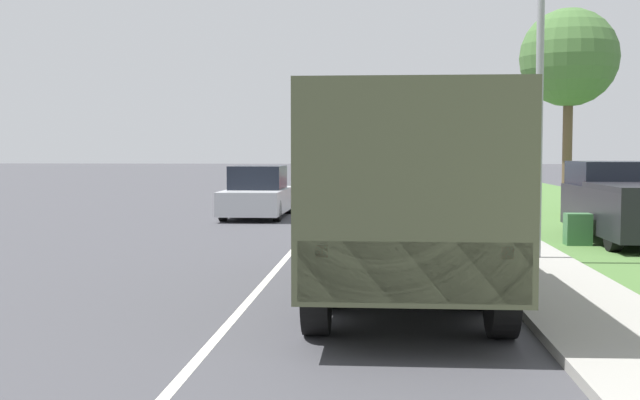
# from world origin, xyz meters

# --- Properties ---
(ground_plane) EXTENTS (180.00, 180.00, 0.00)m
(ground_plane) POSITION_xyz_m (0.00, 40.00, 0.00)
(ground_plane) COLOR #424247
(lane_centre_stripe) EXTENTS (0.12, 120.00, 0.00)m
(lane_centre_stripe) POSITION_xyz_m (0.00, 40.00, 0.00)
(lane_centre_stripe) COLOR silver
(lane_centre_stripe) RESTS_ON ground
(sidewalk_right) EXTENTS (1.80, 120.00, 0.12)m
(sidewalk_right) POSITION_xyz_m (4.50, 40.00, 0.06)
(sidewalk_right) COLOR #9E9B93
(sidewalk_right) RESTS_ON ground
(grass_strip_right) EXTENTS (7.00, 120.00, 0.02)m
(grass_strip_right) POSITION_xyz_m (8.90, 40.00, 0.01)
(grass_strip_right) COLOR #4C7538
(grass_strip_right) RESTS_ON ground
(military_truck) EXTENTS (2.38, 7.41, 2.82)m
(military_truck) POSITION_xyz_m (2.15, 11.56, 1.62)
(military_truck) COLOR #474C38
(military_truck) RESTS_ON ground
(car_nearest_ahead) EXTENTS (1.83, 4.69, 1.63)m
(car_nearest_ahead) POSITION_xyz_m (-2.03, 25.34, 0.73)
(car_nearest_ahead) COLOR #B7BABF
(car_nearest_ahead) RESTS_ON ground
(car_second_ahead) EXTENTS (1.81, 4.84, 1.65)m
(car_second_ahead) POSITION_xyz_m (1.57, 35.98, 0.74)
(car_second_ahead) COLOR maroon
(car_second_ahead) RESTS_ON ground
(car_third_ahead) EXTENTS (1.86, 4.21, 1.45)m
(car_third_ahead) POSITION_xyz_m (-1.88, 48.44, 0.66)
(car_third_ahead) COLOR #336B3D
(car_third_ahead) RESTS_ON ground
(car_fourth_ahead) EXTENTS (1.87, 4.17, 1.36)m
(car_fourth_ahead) POSITION_xyz_m (-1.78, 59.46, 0.62)
(car_fourth_ahead) COLOR silver
(car_fourth_ahead) RESTS_ON ground
(pickup_truck) EXTENTS (2.03, 5.23, 1.82)m
(pickup_truck) POSITION_xyz_m (7.55, 19.04, 0.90)
(pickup_truck) COLOR black
(pickup_truck) RESTS_ON grass_strip_right
(tree_mid_right) EXTENTS (3.17, 3.17, 6.69)m
(tree_mid_right) POSITION_xyz_m (7.93, 26.93, 5.09)
(tree_mid_right) COLOR brown
(tree_mid_right) RESTS_ON grass_strip_right
(utility_box) EXTENTS (0.55, 0.45, 0.70)m
(utility_box) POSITION_xyz_m (6.20, 18.23, 0.37)
(utility_box) COLOR #3D7042
(utility_box) RESTS_ON grass_strip_right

